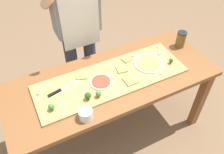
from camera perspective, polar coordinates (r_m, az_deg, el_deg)
ground_plane at (r=2.54m, az=-0.03°, el=-12.61°), size 8.00×8.00×0.00m
prep_table at (r=2.01m, az=-0.03°, el=-2.48°), size 1.74×0.69×0.77m
cutting_board at (r=1.92m, az=-0.22°, el=-0.32°), size 1.24×0.41×0.02m
chefs_knife at (r=1.85m, az=-12.38°, el=-3.13°), size 0.28×0.08×0.02m
pizza_whole_tomato_red at (r=1.87m, az=-2.63°, el=-1.15°), size 0.18×0.18×0.02m
pizza_whole_pesto_green at (r=2.05m, az=8.74°, el=3.35°), size 0.25×0.25×0.02m
pizza_slice_near_left at (r=2.07m, az=3.47°, el=4.25°), size 0.09×0.09×0.01m
pizza_slice_far_left at (r=1.88m, az=4.47°, el=-0.84°), size 0.10×0.10×0.01m
pizza_slice_near_right at (r=1.93m, az=-7.27°, el=0.39°), size 0.11×0.11×0.01m
pizza_slice_center at (r=1.97m, az=2.33°, el=1.90°), size 0.10×0.10×0.01m
broccoli_floret_center_left at (r=2.07m, az=13.96°, el=3.82°), size 0.04×0.04×0.05m
broccoli_floret_front_left at (r=1.74m, az=-5.81°, el=-4.47°), size 0.05×0.05×0.07m
broccoli_floret_center_right at (r=1.75m, az=-3.25°, el=-4.00°), size 0.04×0.04×0.06m
broccoli_floret_front_right at (r=1.72m, az=-14.30°, el=-6.92°), size 0.05×0.05×0.06m
cheese_crumble_a at (r=2.23m, az=10.89°, el=7.09°), size 0.02×0.02×0.02m
cheese_crumble_b at (r=2.16m, az=11.35°, el=5.52°), size 0.02×0.02×0.02m
cheese_crumble_c at (r=1.97m, az=11.64°, el=0.83°), size 0.02×0.02×0.02m
cheese_crumble_d at (r=2.11m, az=5.14°, el=5.13°), size 0.02×0.02×0.02m
cheese_crumble_e at (r=1.87m, az=-17.25°, el=-3.80°), size 0.02×0.02×0.02m
flour_cup at (r=1.66m, az=-6.32°, el=-8.93°), size 0.10×0.10×0.08m
sauce_jar at (r=2.29m, az=16.17°, el=8.65°), size 0.09×0.09×0.15m
cook_center at (r=2.19m, az=-8.42°, el=13.09°), size 0.54×0.39×1.67m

